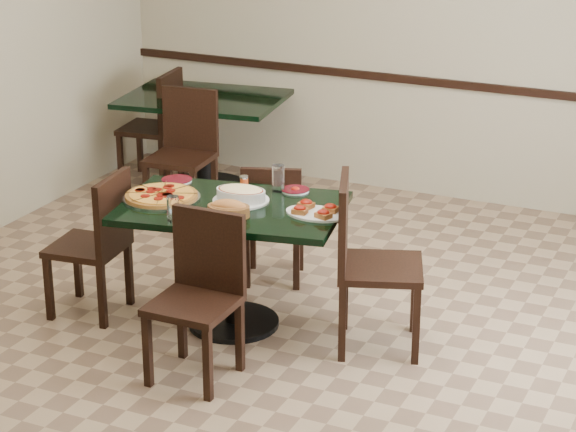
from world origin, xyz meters
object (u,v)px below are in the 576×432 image
at_px(pepperoni_pizza, 162,196).
at_px(back_table, 204,125).
at_px(bread_basket, 229,209).
at_px(bruschetta_platter, 315,211).
at_px(chair_right, 364,254).
at_px(lasagna_casserole, 241,194).
at_px(chair_near, 200,286).
at_px(back_chair_left, 159,121).
at_px(main_table, 232,235).
at_px(chair_left, 99,238).
at_px(chair_far, 273,218).
at_px(back_chair_near, 185,145).

bearing_deg(pepperoni_pizza, back_table, 113.05).
height_order(bread_basket, bruschetta_platter, bread_basket).
distance_m(chair_right, bread_basket, 0.79).
bearing_deg(lasagna_casserole, back_table, 119.83).
distance_m(pepperoni_pizza, bread_basket, 0.49).
xyz_separation_m(chair_near, back_chair_left, (-1.86, 2.68, 0.01)).
height_order(main_table, bread_basket, bread_basket).
distance_m(back_table, chair_near, 3.04).
xyz_separation_m(main_table, pepperoni_pizza, (-0.42, -0.07, 0.20)).
distance_m(main_table, bread_basket, 0.28).
relative_size(chair_left, back_chair_left, 0.97).
height_order(back_table, chair_left, chair_left).
bearing_deg(bruschetta_platter, chair_left, -163.92).
bearing_deg(chair_near, pepperoni_pizza, 136.30).
bearing_deg(pepperoni_pizza, chair_far, 62.98).
distance_m(pepperoni_pizza, lasagna_casserole, 0.46).
xyz_separation_m(chair_far, lasagna_casserole, (0.07, -0.57, 0.35)).
bearing_deg(bread_basket, back_chair_near, 114.61).
bearing_deg(chair_left, chair_right, 93.58).
bearing_deg(back_chair_left, back_chair_near, 38.50).
relative_size(main_table, chair_far, 1.71).
bearing_deg(chair_far, back_chair_left, -60.12).
bearing_deg(chair_left, main_table, 97.70).
bearing_deg(lasagna_casserole, bruschetta_platter, -7.06).
xyz_separation_m(main_table, bruschetta_platter, (0.49, 0.05, 0.21)).
height_order(chair_far, back_chair_left, back_chair_left).
distance_m(chair_far, back_chair_near, 1.47).
height_order(back_table, bruschetta_platter, bruschetta_platter).
xyz_separation_m(chair_right, chair_left, (-1.56, -0.27, -0.07)).
xyz_separation_m(chair_left, bruschetta_platter, (1.28, 0.24, 0.28)).
xyz_separation_m(chair_right, back_chair_near, (-1.98, 1.48, -0.04)).
xyz_separation_m(back_table, lasagna_casserole, (1.36, -2.02, 0.27)).
height_order(chair_right, bread_basket, chair_right).
height_order(chair_near, chair_left, chair_near).
xyz_separation_m(pepperoni_pizza, bruschetta_platter, (0.91, 0.12, 0.01)).
relative_size(main_table, back_table, 1.05).
relative_size(chair_near, bread_basket, 3.36).
distance_m(back_table, back_chair_near, 0.56).
distance_m(chair_near, chair_left, 0.97).
distance_m(main_table, chair_near, 0.59).
xyz_separation_m(chair_right, back_chair_left, (-2.53, 2.02, -0.05)).
relative_size(chair_far, pepperoni_pizza, 1.78).
bearing_deg(chair_near, chair_left, 156.85).
relative_size(chair_near, lasagna_casserole, 2.76).
height_order(chair_far, chair_left, chair_left).
bearing_deg(main_table, chair_far, 83.98).
distance_m(chair_far, bread_basket, 0.89).
bearing_deg(chair_far, chair_left, 29.26).
distance_m(chair_near, bread_basket, 0.51).
bearing_deg(back_chair_near, bruschetta_platter, -46.20).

